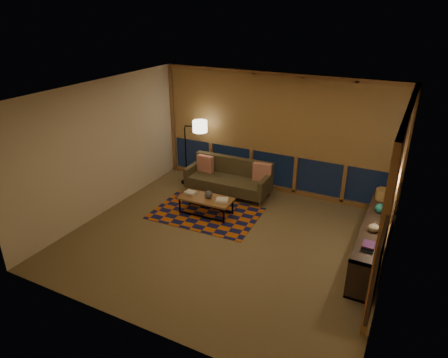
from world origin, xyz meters
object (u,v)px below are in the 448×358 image
at_px(sofa, 228,178).
at_px(floor_lamp, 186,152).
at_px(coffee_table, 206,206).
at_px(bookshelf, 373,238).

height_order(sofa, floor_lamp, floor_lamp).
relative_size(coffee_table, bookshelf, 0.41).
bearing_deg(floor_lamp, bookshelf, -36.62).
relative_size(coffee_table, floor_lamp, 0.71).
height_order(coffee_table, floor_lamp, floor_lamp).
bearing_deg(bookshelf, floor_lamp, 165.41).
distance_m(coffee_table, bookshelf, 3.28).
distance_m(floor_lamp, bookshelf, 4.66).
height_order(coffee_table, bookshelf, bookshelf).
bearing_deg(bookshelf, sofa, 162.11).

